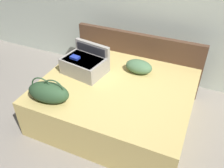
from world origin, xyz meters
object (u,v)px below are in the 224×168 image
Objects in this scene: hard_case_large at (85,64)px; duffel_bag at (49,92)px; bed at (116,101)px; pillow_near_headboard at (139,67)px.

hard_case_large is 0.72m from duffel_bag.
bed is 5.21× the size of pillow_near_headboard.
pillow_near_headboard is at bearing 52.75° from duffel_bag.
duffel_bag is (-0.09, -0.72, -0.01)m from hard_case_large.
hard_case_large is at bearing -156.62° from pillow_near_headboard.
bed is 3.20× the size of hard_case_large.
duffel_bag is at bearing -134.54° from bed.
bed is at bearing -113.09° from pillow_near_headboard.
hard_case_large reaches higher than bed.
duffel_bag is (-0.60, -0.61, 0.41)m from bed.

